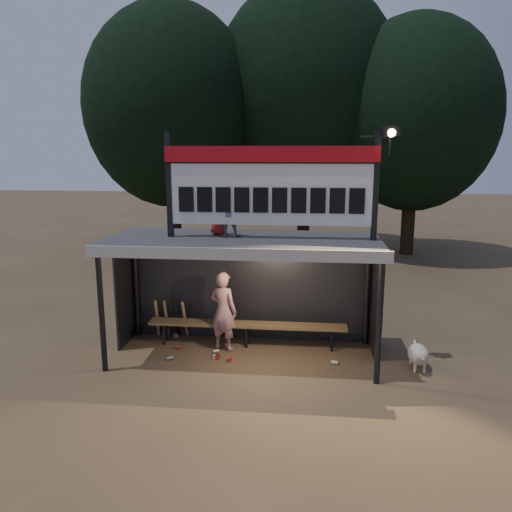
{
  "coord_description": "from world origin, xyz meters",
  "views": [
    {
      "loc": [
        1.18,
        -8.95,
        3.86
      ],
      "look_at": [
        0.2,
        0.4,
        1.9
      ],
      "focal_mm": 35.0,
      "sensor_mm": 36.0,
      "label": 1
    }
  ],
  "objects": [
    {
      "name": "dugout_shelter",
      "position": [
        0.0,
        0.24,
        1.85
      ],
      "size": [
        5.1,
        2.08,
        2.32
      ],
      "color": "#3D3D40",
      "rests_on": "ground"
    },
    {
      "name": "dog",
      "position": [
        3.22,
        -0.24,
        0.28
      ],
      "size": [
        0.36,
        0.81,
        0.49
      ],
      "color": "beige",
      "rests_on": "ground"
    },
    {
      "name": "scoreboard_assembly",
      "position": [
        0.56,
        -0.01,
        3.32
      ],
      "size": [
        4.1,
        0.27,
        1.99
      ],
      "color": "black",
      "rests_on": "dugout_shelter"
    },
    {
      "name": "tree_mid",
      "position": [
        1.0,
        11.5,
        6.17
      ],
      "size": [
        7.22,
        7.22,
        10.36
      ],
      "color": "black",
      "rests_on": "ground"
    },
    {
      "name": "tree_left",
      "position": [
        -4.0,
        10.0,
        5.51
      ],
      "size": [
        6.46,
        6.46,
        9.27
      ],
      "color": "black",
      "rests_on": "ground"
    },
    {
      "name": "bats",
      "position": [
        -1.65,
        0.82,
        0.43
      ],
      "size": [
        0.68,
        0.35,
        0.84
      ],
      "color": "#A7844E",
      "rests_on": "ground"
    },
    {
      "name": "ground",
      "position": [
        0.0,
        0.0,
        0.0
      ],
      "size": [
        80.0,
        80.0,
        0.0
      ],
      "primitive_type": "plane",
      "color": "brown",
      "rests_on": "ground"
    },
    {
      "name": "child_b",
      "position": [
        -0.49,
        0.29,
        2.74
      ],
      "size": [
        0.48,
        0.38,
        0.84
      ],
      "primitive_type": "imported",
      "rotation": [
        0.0,
        0.0,
        2.82
      ],
      "color": "red",
      "rests_on": "dugout_shelter"
    },
    {
      "name": "litter",
      "position": [
        -0.55,
        0.01,
        0.04
      ],
      "size": [
        3.42,
        1.29,
        0.08
      ],
      "color": "red",
      "rests_on": "ground"
    },
    {
      "name": "child_a",
      "position": [
        -0.28,
        0.11,
        2.8
      ],
      "size": [
        0.47,
        0.37,
        0.95
      ],
      "primitive_type": "imported",
      "rotation": [
        0.0,
        0.0,
        3.12
      ],
      "color": "slate",
      "rests_on": "dugout_shelter"
    },
    {
      "name": "player",
      "position": [
        -0.44,
        0.33,
        0.79
      ],
      "size": [
        0.68,
        0.58,
        1.59
      ],
      "primitive_type": "imported",
      "rotation": [
        0.0,
        0.0,
        2.74
      ],
      "color": "silver",
      "rests_on": "ground"
    },
    {
      "name": "tree_right",
      "position": [
        5.0,
        10.5,
        5.19
      ],
      "size": [
        6.08,
        6.08,
        8.72
      ],
      "color": "#2E2114",
      "rests_on": "ground"
    },
    {
      "name": "bench",
      "position": [
        0.0,
        0.55,
        0.43
      ],
      "size": [
        4.0,
        0.35,
        0.48
      ],
      "color": "olive",
      "rests_on": "ground"
    }
  ]
}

